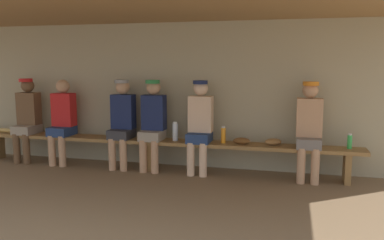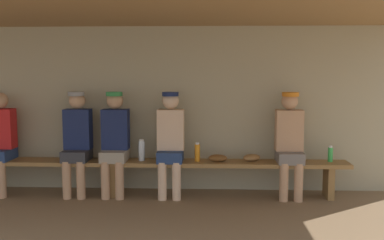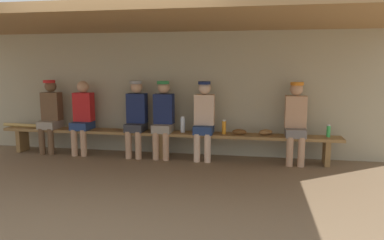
{
  "view_description": "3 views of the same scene",
  "coord_description": "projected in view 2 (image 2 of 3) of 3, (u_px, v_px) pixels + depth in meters",
  "views": [
    {
      "loc": [
        2.02,
        -3.97,
        1.59
      ],
      "look_at": [
        0.65,
        1.41,
        0.8
      ],
      "focal_mm": 37.29,
      "sensor_mm": 36.0,
      "label": 1
    },
    {
      "loc": [
        1.25,
        -4.09,
        1.63
      ],
      "look_at": [
        1.02,
        1.17,
        1.03
      ],
      "focal_mm": 41.88,
      "sensor_mm": 36.0,
      "label": 2
    },
    {
      "loc": [
        1.62,
        -4.46,
        1.62
      ],
      "look_at": [
        0.57,
        1.32,
        0.72
      ],
      "focal_mm": 33.69,
      "sensor_mm": 36.0,
      "label": 3
    }
  ],
  "objects": [
    {
      "name": "ground_plane",
      "position": [
        80.0,
        240.0,
        4.29
      ],
      "size": [
        24.0,
        24.0,
        0.0
      ],
      "primitive_type": "plane",
      "color": "brown"
    },
    {
      "name": "back_wall",
      "position": [
        120.0,
        108.0,
        6.16
      ],
      "size": [
        8.0,
        0.2,
        2.2
      ],
      "primitive_type": "cube",
      "color": "tan",
      "rests_on": "ground"
    },
    {
      "name": "dugout_roof",
      "position": [
        94.0,
        10.0,
        4.74
      ],
      "size": [
        8.0,
        2.8,
        0.12
      ],
      "primitive_type": "cube",
      "color": "#9E7547",
      "rests_on": "back_wall"
    },
    {
      "name": "bench",
      "position": [
        114.0,
        166.0,
        5.79
      ],
      "size": [
        6.0,
        0.36,
        0.46
      ],
      "color": "olive",
      "rests_on": "ground"
    },
    {
      "name": "player_leftmost",
      "position": [
        170.0,
        139.0,
        5.72
      ],
      "size": [
        0.34,
        0.42,
        1.34
      ],
      "color": "navy",
      "rests_on": "ground"
    },
    {
      "name": "player_in_white",
      "position": [
        77.0,
        138.0,
        5.77
      ],
      "size": [
        0.34,
        0.42,
        1.34
      ],
      "color": "#333338",
      "rests_on": "ground"
    },
    {
      "name": "player_in_blue",
      "position": [
        115.0,
        139.0,
        5.75
      ],
      "size": [
        0.34,
        0.42,
        1.34
      ],
      "color": "gray",
      "rests_on": "ground"
    },
    {
      "name": "player_shirtless_tan",
      "position": [
        290.0,
        140.0,
        5.66
      ],
      "size": [
        0.34,
        0.42,
        1.34
      ],
      "color": "slate",
      "rests_on": "ground"
    },
    {
      "name": "player_in_red",
      "position": [
        0.0,
        139.0,
        5.82
      ],
      "size": [
        0.34,
        0.42,
        1.34
      ],
      "color": "navy",
      "rests_on": "ground"
    },
    {
      "name": "water_bottle_orange",
      "position": [
        142.0,
        150.0,
        5.76
      ],
      "size": [
        0.08,
        0.08,
        0.28
      ],
      "color": "silver",
      "rests_on": "bench"
    },
    {
      "name": "water_bottle_green",
      "position": [
        197.0,
        152.0,
        5.73
      ],
      "size": [
        0.07,
        0.07,
        0.24
      ],
      "color": "orange",
      "rests_on": "bench"
    },
    {
      "name": "water_bottle_blue",
      "position": [
        330.0,
        154.0,
        5.7
      ],
      "size": [
        0.06,
        0.06,
        0.21
      ],
      "color": "green",
      "rests_on": "bench"
    },
    {
      "name": "baseball_glove_worn",
      "position": [
        218.0,
        158.0,
        5.71
      ],
      "size": [
        0.24,
        0.17,
        0.09
      ],
      "primitive_type": "ellipsoid",
      "rotation": [
        0.0,
        0.0,
        3.15
      ],
      "color": "brown",
      "rests_on": "bench"
    },
    {
      "name": "baseball_glove_tan",
      "position": [
        252.0,
        158.0,
        5.74
      ],
      "size": [
        0.29,
        0.27,
        0.09
      ],
      "primitive_type": "ellipsoid",
      "rotation": [
        0.0,
        0.0,
        0.54
      ],
      "color": "olive",
      "rests_on": "bench"
    }
  ]
}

